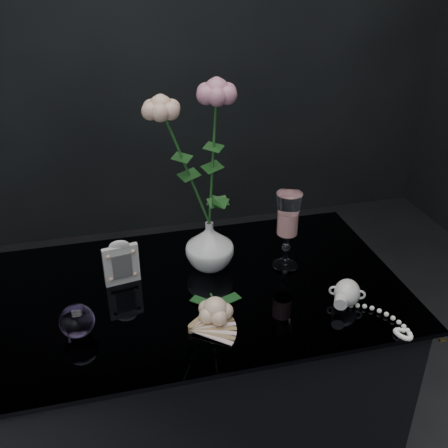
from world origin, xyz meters
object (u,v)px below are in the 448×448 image
object	(u,v)px
loose_rose	(215,310)
paperweight	(77,321)
wine_glass	(287,231)
picture_frame	(121,262)
pearl_jar	(347,292)
vase	(210,245)

from	to	relation	value
loose_rose	paperweight	bearing A→B (deg)	-175.69
wine_glass	paperweight	distance (m)	0.54
paperweight	picture_frame	bearing A→B (deg)	58.14
wine_glass	picture_frame	world-z (taller)	wine_glass
wine_glass	loose_rose	world-z (taller)	wine_glass
loose_rose	pearl_jar	bearing A→B (deg)	6.97
picture_frame	loose_rose	world-z (taller)	picture_frame
loose_rose	pearl_jar	distance (m)	0.31
pearl_jar	paperweight	bearing A→B (deg)	-153.73
loose_rose	vase	bearing A→B (deg)	89.37
loose_rose	picture_frame	bearing A→B (deg)	142.46
wine_glass	loose_rose	size ratio (longest dim) A/B	1.21
picture_frame	pearl_jar	bearing A→B (deg)	-32.24
loose_rose	wine_glass	bearing A→B (deg)	45.70
vase	wine_glass	xyz separation A→B (m)	(0.19, -0.05, 0.04)
wine_glass	loose_rose	bearing A→B (deg)	-143.36
wine_glass	picture_frame	xyz separation A→B (m)	(-0.41, 0.03, -0.04)
vase	pearl_jar	bearing A→B (deg)	-39.58
paperweight	loose_rose	xyz separation A→B (m)	(0.29, -0.02, -0.01)
vase	loose_rose	xyz separation A→B (m)	(-0.04, -0.22, -0.03)
wine_glass	picture_frame	distance (m)	0.41
wine_glass	pearl_jar	distance (m)	0.21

